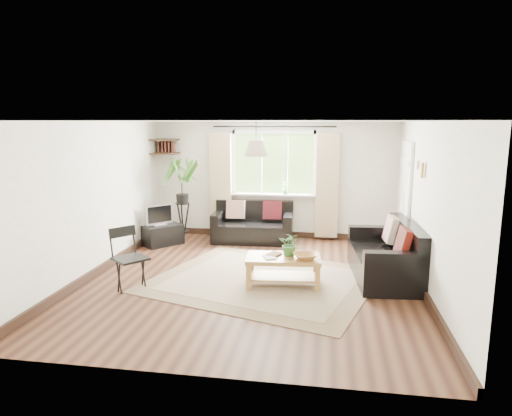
% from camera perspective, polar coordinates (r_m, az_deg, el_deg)
% --- Properties ---
extents(floor, '(5.50, 5.50, 0.00)m').
position_cam_1_polar(floor, '(7.10, -0.51, -8.95)').
color(floor, black).
rests_on(floor, ground).
extents(ceiling, '(5.50, 5.50, 0.00)m').
position_cam_1_polar(ceiling, '(6.69, -0.55, 10.80)').
color(ceiling, white).
rests_on(ceiling, floor).
extents(wall_back, '(5.00, 0.02, 2.40)m').
position_cam_1_polar(wall_back, '(9.48, 2.24, 3.49)').
color(wall_back, white).
rests_on(wall_back, floor).
extents(wall_front, '(5.00, 0.02, 2.40)m').
position_cam_1_polar(wall_front, '(4.17, -6.86, -5.90)').
color(wall_front, white).
rests_on(wall_front, floor).
extents(wall_left, '(0.02, 5.50, 2.40)m').
position_cam_1_polar(wall_left, '(7.61, -19.43, 1.11)').
color(wall_left, white).
rests_on(wall_left, floor).
extents(wall_right, '(0.02, 5.50, 2.40)m').
position_cam_1_polar(wall_right, '(6.84, 20.59, 0.01)').
color(wall_right, white).
rests_on(wall_right, floor).
extents(rug, '(3.84, 3.54, 0.02)m').
position_cam_1_polar(rug, '(7.07, 0.96, -8.98)').
color(rug, '#BCAC91').
rests_on(rug, floor).
extents(window, '(2.50, 0.16, 2.16)m').
position_cam_1_polar(window, '(9.41, 2.23, 5.58)').
color(window, white).
rests_on(window, wall_back).
extents(door, '(0.06, 0.96, 2.06)m').
position_cam_1_polar(door, '(8.52, 18.09, 0.78)').
color(door, silver).
rests_on(door, wall_right).
extents(corner_shelf, '(0.50, 0.50, 0.34)m').
position_cam_1_polar(corner_shelf, '(9.71, -11.33, 7.55)').
color(corner_shelf, black).
rests_on(corner_shelf, wall_back).
extents(pendant_lamp, '(0.36, 0.36, 0.54)m').
position_cam_1_polar(pendant_lamp, '(7.09, 0.00, 7.97)').
color(pendant_lamp, beige).
rests_on(pendant_lamp, ceiling).
extents(wall_sconce, '(0.12, 0.12, 0.28)m').
position_cam_1_polar(wall_sconce, '(7.05, 19.84, 4.79)').
color(wall_sconce, beige).
rests_on(wall_sconce, wall_right).
extents(sofa_back, '(1.64, 0.87, 0.76)m').
position_cam_1_polar(sofa_back, '(9.23, -0.38, -1.89)').
color(sofa_back, black).
rests_on(sofa_back, floor).
extents(sofa_right, '(1.83, 1.03, 0.83)m').
position_cam_1_polar(sofa_right, '(7.32, 15.71, -5.34)').
color(sofa_right, black).
rests_on(sofa_right, floor).
extents(coffee_table, '(1.13, 0.68, 0.44)m').
position_cam_1_polar(coffee_table, '(6.81, 3.41, -7.86)').
color(coffee_table, olive).
rests_on(coffee_table, floor).
extents(table_plant, '(0.36, 0.32, 0.35)m').
position_cam_1_polar(table_plant, '(6.75, 4.30, -4.52)').
color(table_plant, '#2F5E25').
rests_on(table_plant, coffee_table).
extents(bowl, '(0.44, 0.44, 0.09)m').
position_cam_1_polar(bowl, '(6.64, 6.16, -6.00)').
color(bowl, olive).
rests_on(bowl, coffee_table).
extents(book_a, '(0.23, 0.26, 0.02)m').
position_cam_1_polar(book_a, '(6.66, 1.04, -6.20)').
color(book_a, white).
rests_on(book_a, coffee_table).
extents(book_b, '(0.26, 0.29, 0.02)m').
position_cam_1_polar(book_b, '(6.86, 1.64, -5.66)').
color(book_b, brown).
rests_on(book_b, coffee_table).
extents(tv_stand, '(0.79, 0.83, 0.40)m').
position_cam_1_polar(tv_stand, '(9.18, -11.56, -3.33)').
color(tv_stand, black).
rests_on(tv_stand, floor).
extents(tv, '(0.51, 0.55, 0.43)m').
position_cam_1_polar(tv, '(9.11, -12.01, -0.78)').
color(tv, '#A5A5AA').
rests_on(tv, tv_stand).
extents(palm_stand, '(0.80, 0.80, 1.68)m').
position_cam_1_polar(palm_stand, '(9.36, -9.19, 1.05)').
color(palm_stand, black).
rests_on(palm_stand, floor).
extents(folding_chair, '(0.65, 0.65, 0.90)m').
position_cam_1_polar(folding_chair, '(6.81, -15.41, -6.25)').
color(folding_chair, black).
rests_on(folding_chair, floor).
extents(sill_plant, '(0.14, 0.10, 0.27)m').
position_cam_1_polar(sill_plant, '(9.36, 3.67, 2.54)').
color(sill_plant, '#2D6023').
rests_on(sill_plant, window).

